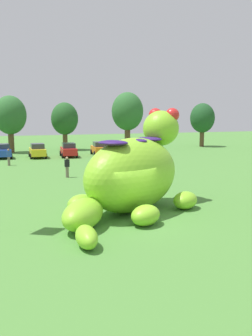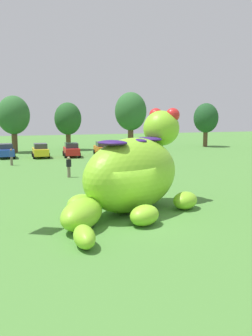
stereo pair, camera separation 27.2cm
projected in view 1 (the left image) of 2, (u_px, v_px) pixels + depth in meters
ground_plane at (136, 221)px, 17.69m from camera, size 160.00×160.00×0.00m
giant_inflatable_creature at (133, 173)px, 19.39m from camera, size 8.83×9.24×5.49m
car_blue at (3, 151)px, 43.61m from camera, size 1.99×4.12×1.72m
car_yellow at (37, 151)px, 44.07m from camera, size 2.11×4.18×1.72m
car_red at (69, 150)px, 44.94m from camera, size 2.29×4.27×1.72m
car_orange at (100, 148)px, 46.98m from camera, size 2.30×4.27×1.72m
car_white at (126, 147)px, 48.73m from camera, size 2.15×4.21×1.72m
tree_mid_left at (10, 115)px, 49.51m from camera, size 4.35×4.35×7.72m
tree_centre_left at (65, 119)px, 53.34m from camera, size 3.91×3.91×6.94m
tree_centre at (127, 112)px, 55.87m from camera, size 4.83×4.83×8.57m
tree_centre_right at (202, 118)px, 59.42m from camera, size 3.96×3.96×7.02m
spectator_near_inflatable at (9, 157)px, 37.12m from camera, size 0.38×0.26×1.71m
spectator_mid_field at (67, 167)px, 30.00m from camera, size 0.38×0.26×1.71m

